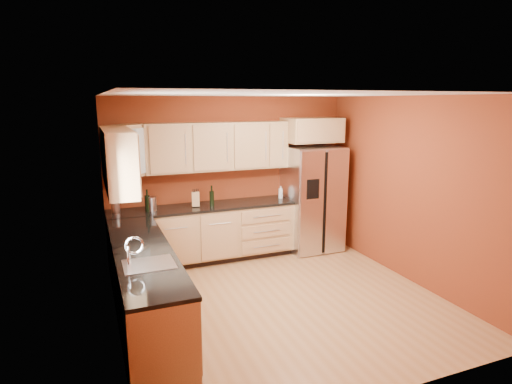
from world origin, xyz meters
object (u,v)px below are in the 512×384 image
canister_left (152,204)px  knife_block (196,199)px  wine_bottle_a (212,196)px  soap_dispenser (281,192)px  refrigerator (312,198)px

canister_left → knife_block: size_ratio=0.94×
canister_left → wine_bottle_a: (0.91, -0.04, 0.05)m
canister_left → soap_dispenser: canister_left is taller
knife_block → soap_dispenser: (1.47, 0.03, -0.01)m
refrigerator → knife_block: size_ratio=7.75×
refrigerator → knife_block: bearing=177.9°
wine_bottle_a → knife_block: (-0.24, 0.07, -0.05)m
knife_block → wine_bottle_a: bearing=-1.9°
canister_left → wine_bottle_a: wine_bottle_a is taller
soap_dispenser → canister_left: bearing=-178.5°
wine_bottle_a → knife_block: bearing=164.6°
wine_bottle_a → refrigerator: bearing=-0.2°
wine_bottle_a → knife_block: wine_bottle_a is taller
refrigerator → canister_left: size_ratio=8.27×
wine_bottle_a → knife_block: size_ratio=1.42×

